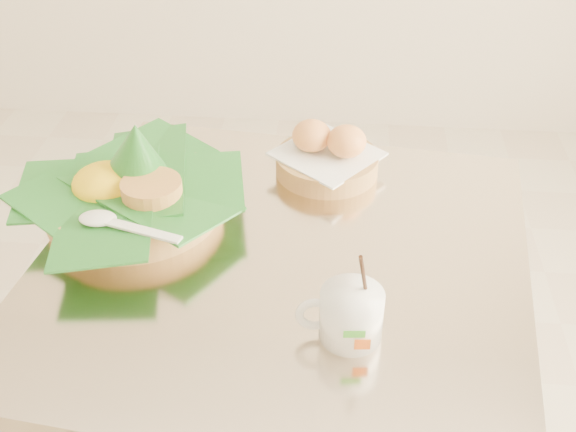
# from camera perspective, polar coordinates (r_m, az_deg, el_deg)

# --- Properties ---
(cafe_table) EXTENTS (0.78, 0.78, 0.75)m
(cafe_table) POSITION_cam_1_polar(r_m,az_deg,el_deg) (1.20, -0.35, -11.42)
(cafe_table) COLOR gray
(cafe_table) RESTS_ON floor
(rice_basket) EXTENTS (0.34, 0.34, 0.17)m
(rice_basket) POSITION_cam_1_polar(r_m,az_deg,el_deg) (1.14, -12.28, 2.24)
(rice_basket) COLOR #B07E4B
(rice_basket) RESTS_ON cafe_table
(bread_basket) EXTENTS (0.21, 0.21, 0.09)m
(bread_basket) POSITION_cam_1_polar(r_m,az_deg,el_deg) (1.23, 3.14, 4.78)
(bread_basket) COLOR #B07E4B
(bread_basket) RESTS_ON cafe_table
(coffee_mug) EXTENTS (0.11, 0.08, 0.14)m
(coffee_mug) POSITION_cam_1_polar(r_m,az_deg,el_deg) (0.91, 4.88, -7.69)
(coffee_mug) COLOR white
(coffee_mug) RESTS_ON cafe_table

